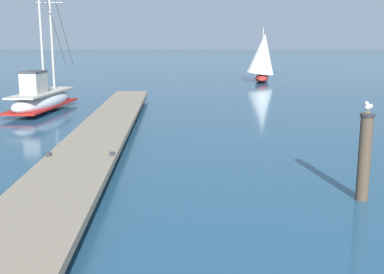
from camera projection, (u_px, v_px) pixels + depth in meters
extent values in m
cube|color=gray|center=(105.00, 127.00, 16.40)|extent=(3.85, 22.91, 0.16)
cylinder|color=#4C3D2D|center=(60.00, 196.00, 9.74)|extent=(0.36, 0.36, 0.29)
cylinder|color=#4C3D2D|center=(95.00, 148.00, 14.21)|extent=(0.36, 0.36, 0.29)
cylinder|color=#4C3D2D|center=(114.00, 122.00, 18.69)|extent=(0.36, 0.36, 0.29)
cylinder|color=#4C3D2D|center=(125.00, 107.00, 23.16)|extent=(0.36, 0.36, 0.29)
cylinder|color=#4C3D2D|center=(132.00, 96.00, 27.64)|extent=(0.36, 0.36, 0.29)
cube|color=#333338|center=(48.00, 155.00, 11.87)|extent=(0.14, 0.21, 0.08)
cube|color=#333338|center=(112.00, 154.00, 11.94)|extent=(0.14, 0.21, 0.08)
ellipsoid|color=silver|center=(43.00, 101.00, 22.67)|extent=(1.71, 6.03, 0.94)
cube|color=#B2AD9E|center=(42.00, 92.00, 22.58)|extent=(1.50, 5.42, 0.08)
cube|color=#B21E19|center=(43.00, 106.00, 22.71)|extent=(1.72, 5.91, 0.08)
cube|color=#B7B2A8|center=(34.00, 83.00, 21.60)|extent=(0.83, 1.39, 0.98)
cube|color=#3D3D42|center=(33.00, 72.00, 21.50)|extent=(0.90, 1.50, 0.06)
cylinder|color=#B2ADA3|center=(40.00, 27.00, 22.26)|extent=(0.11, 0.11, 6.11)
cylinder|color=#333338|center=(53.00, 21.00, 23.82)|extent=(0.11, 3.17, 4.52)
cylinder|color=#B2ADA3|center=(51.00, 29.00, 23.60)|extent=(0.11, 0.11, 5.94)
cylinder|color=#B2ADA3|center=(49.00, 3.00, 23.34)|extent=(1.38, 0.10, 0.06)
cylinder|color=#333338|center=(62.00, 24.00, 25.11)|extent=(0.11, 3.09, 4.39)
cylinder|color=#4C3D2D|center=(364.00, 158.00, 9.77)|extent=(0.26, 0.26, 1.84)
cylinder|color=#28282D|center=(368.00, 115.00, 9.60)|extent=(0.30, 0.30, 0.06)
cylinder|color=gold|center=(369.00, 112.00, 9.57)|extent=(0.01, 0.01, 0.07)
cylinder|color=gold|center=(367.00, 112.00, 9.60)|extent=(0.01, 0.01, 0.07)
ellipsoid|color=white|center=(368.00, 107.00, 9.56)|extent=(0.26, 0.30, 0.13)
ellipsoid|color=silver|center=(371.00, 106.00, 9.54)|extent=(0.16, 0.21, 0.09)
ellipsoid|color=#383838|center=(373.00, 106.00, 9.63)|extent=(0.06, 0.07, 0.04)
ellipsoid|color=silver|center=(366.00, 106.00, 9.61)|extent=(0.16, 0.21, 0.09)
ellipsoid|color=#383838|center=(368.00, 106.00, 9.69)|extent=(0.06, 0.07, 0.04)
cone|color=white|center=(371.00, 106.00, 9.68)|extent=(0.10, 0.11, 0.07)
sphere|color=white|center=(367.00, 103.00, 9.46)|extent=(0.08, 0.08, 0.08)
cone|color=gold|center=(366.00, 104.00, 9.42)|extent=(0.05, 0.05, 0.02)
ellipsoid|color=#AD2823|center=(262.00, 78.00, 39.70)|extent=(1.69, 4.65, 0.60)
cylinder|color=#B2ADA3|center=(263.00, 51.00, 39.36)|extent=(0.08, 0.08, 3.85)
cone|color=silver|center=(263.00, 54.00, 39.06)|extent=(2.88, 2.60, 3.49)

